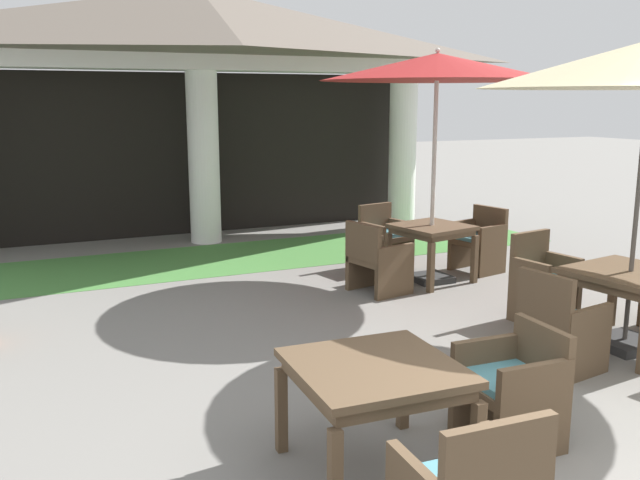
{
  "coord_description": "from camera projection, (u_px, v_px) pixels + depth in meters",
  "views": [
    {
      "loc": [
        -2.88,
        -2.33,
        2.31
      ],
      "look_at": [
        -0.23,
        3.54,
        0.99
      ],
      "focal_mm": 38.87,
      "sensor_mm": 36.0,
      "label": 1
    }
  ],
  "objects": [
    {
      "name": "background_pavilion",
      "position": [
        198.0,
        47.0,
        10.84
      ],
      "size": [
        8.6,
        3.06,
        3.98
      ],
      "color": "white",
      "rests_on": "ground"
    },
    {
      "name": "lawn_strip",
      "position": [
        230.0,
        258.0,
        10.21
      ],
      "size": [
        10.4,
        2.01,
        0.01
      ],
      "primitive_type": "cube",
      "color": "#47843D",
      "rests_on": "ground"
    },
    {
      "name": "patio_table_near_foreground",
      "position": [
        375.0,
        379.0,
        4.25
      ],
      "size": [
        1.02,
        1.02,
        0.72
      ],
      "rotation": [
        0.0,
        0.0,
        -0.04
      ],
      "color": "brown",
      "rests_on": "ground"
    },
    {
      "name": "patio_chair_near_foreground_east",
      "position": [
        513.0,
        387.0,
        4.68
      ],
      "size": [
        0.6,
        0.61,
        0.81
      ],
      "rotation": [
        0.0,
        0.0,
        1.53
      ],
      "color": "brown",
      "rests_on": "ground"
    },
    {
      "name": "patio_table_mid_left",
      "position": [
        432.0,
        233.0,
        8.8
      ],
      "size": [
        1.0,
        1.0,
        0.73
      ],
      "rotation": [
        0.0,
        0.0,
        0.2
      ],
      "color": "brown",
      "rests_on": "ground"
    },
    {
      "name": "patio_umbrella_mid_left",
      "position": [
        437.0,
        69.0,
        8.39
      ],
      "size": [
        2.87,
        2.87,
        2.91
      ],
      "color": "#2D2D2D",
      "rests_on": "ground"
    },
    {
      "name": "patio_chair_mid_left_north",
      "position": [
        384.0,
        238.0,
        9.56
      ],
      "size": [
        0.67,
        0.64,
        0.87
      ],
      "rotation": [
        0.0,
        0.0,
        -2.94
      ],
      "color": "brown",
      "rests_on": "ground"
    },
    {
      "name": "patio_chair_mid_left_east",
      "position": [
        479.0,
        241.0,
        9.37
      ],
      "size": [
        0.63,
        0.68,
        0.87
      ],
      "rotation": [
        0.0,
        0.0,
        -4.51
      ],
      "color": "brown",
      "rests_on": "ground"
    },
    {
      "name": "patio_chair_mid_left_west",
      "position": [
        377.0,
        260.0,
        8.32
      ],
      "size": [
        0.68,
        0.72,
        0.87
      ],
      "rotation": [
        0.0,
        0.0,
        -1.37
      ],
      "color": "brown",
      "rests_on": "ground"
    },
    {
      "name": "patio_table_mid_right",
      "position": [
        630.0,
        281.0,
        6.42
      ],
      "size": [
        1.14,
        1.14,
        0.74
      ],
      "rotation": [
        0.0,
        0.0,
        0.16
      ],
      "color": "brown",
      "rests_on": "ground"
    },
    {
      "name": "patio_chair_mid_right_north",
      "position": [
        542.0,
        281.0,
        7.26
      ],
      "size": [
        0.64,
        0.59,
        0.93
      ],
      "rotation": [
        0.0,
        0.0,
        -2.98
      ],
      "color": "brown",
      "rests_on": "ground"
    },
    {
      "name": "patio_chair_mid_right_west",
      "position": [
        560.0,
        326.0,
        5.94
      ],
      "size": [
        0.65,
        0.65,
        0.89
      ],
      "rotation": [
        0.0,
        0.0,
        -1.41
      ],
      "color": "brown",
      "rests_on": "ground"
    }
  ]
}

